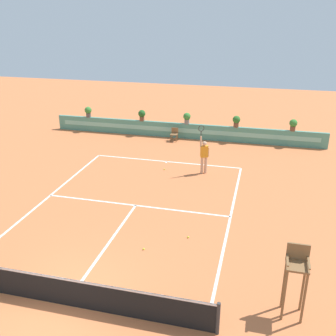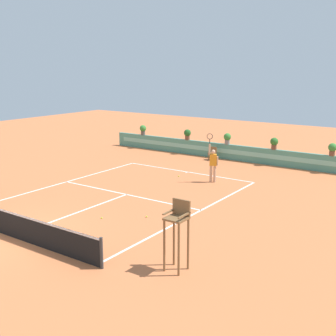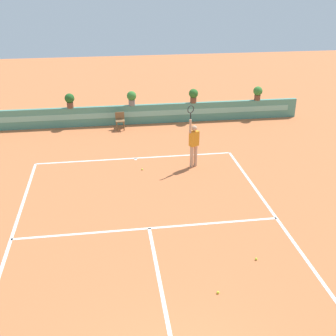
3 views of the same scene
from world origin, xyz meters
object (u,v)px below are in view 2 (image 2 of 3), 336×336
object	(u,v)px
umpire_chair	(178,227)
potted_plant_far_right	(332,149)
tennis_ball_by_sideline	(102,218)
tennis_ball_near_baseline	(179,176)
potted_plant_far_left	(143,129)
tennis_ball_mid_court	(147,217)
potted_plant_left	(187,134)
potted_plant_right	(274,143)
ball_kid_chair	(213,153)
tennis_player	(213,163)
potted_plant_centre	(227,138)

from	to	relation	value
umpire_chair	potted_plant_far_right	xyz separation A→B (m)	(0.53, 15.13, 0.07)
potted_plant_far_right	tennis_ball_by_sideline	bearing A→B (deg)	-112.55
tennis_ball_near_baseline	potted_plant_far_left	bearing A→B (deg)	140.47
tennis_ball_mid_court	potted_plant_left	distance (m)	13.32
potted_plant_far_right	potted_plant_right	distance (m)	3.45
ball_kid_chair	tennis_ball_by_sideline	world-z (taller)	ball_kid_chair
potted_plant_far_right	potted_plant_right	size ratio (longest dim) A/B	1.00
ball_kid_chair	potted_plant_right	bearing A→B (deg)	10.78
umpire_chair	potted_plant_left	size ratio (longest dim) A/B	2.96
tennis_ball_near_baseline	tennis_ball_by_sideline	distance (m)	7.53
potted_plant_right	potted_plant_left	bearing A→B (deg)	180.00
tennis_ball_mid_court	umpire_chair	bearing A→B (deg)	-41.31
tennis_player	tennis_ball_mid_court	world-z (taller)	tennis_player
tennis_ball_by_sideline	potted_plant_far_left	bearing A→B (deg)	121.69
tennis_ball_mid_court	tennis_ball_near_baseline	bearing A→B (deg)	112.24
tennis_ball_near_baseline	potted_plant_far_left	distance (m)	9.09
ball_kid_chair	potted_plant_left	bearing A→B (deg)	163.12
tennis_ball_by_sideline	umpire_chair	bearing A→B (deg)	-21.77
potted_plant_far_right	potted_plant_far_left	world-z (taller)	same
potted_plant_far_right	potted_plant_left	distance (m)	9.70
tennis_ball_near_baseline	tennis_ball_mid_court	world-z (taller)	same
potted_plant_left	potted_plant_far_left	size ratio (longest dim) A/B	1.00
ball_kid_chair	potted_plant_far_right	world-z (taller)	potted_plant_far_right
umpire_chair	tennis_ball_mid_court	bearing A→B (deg)	138.69
umpire_chair	potted_plant_far_right	world-z (taller)	umpire_chair
tennis_player	potted_plant_right	world-z (taller)	tennis_player
ball_kid_chair	potted_plant_left	world-z (taller)	potted_plant_left
ball_kid_chair	tennis_ball_by_sideline	size ratio (longest dim) A/B	12.50
potted_plant_far_right	potted_plant_centre	world-z (taller)	same
umpire_chair	potted_plant_far_right	size ratio (longest dim) A/B	2.96
tennis_player	potted_plant_far_right	bearing A→B (deg)	51.07
tennis_player	tennis_ball_mid_court	size ratio (longest dim) A/B	38.01
tennis_ball_near_baseline	tennis_player	bearing A→B (deg)	1.77
ball_kid_chair	potted_plant_far_left	world-z (taller)	potted_plant_far_left
potted_plant_left	potted_plant_right	xyz separation A→B (m)	(6.26, 0.00, 0.00)
umpire_chair	tennis_ball_near_baseline	xyz separation A→B (m)	(-6.13, 9.41, -1.31)
tennis_player	potted_plant_left	world-z (taller)	tennis_player
umpire_chair	tennis_player	xyz separation A→B (m)	(-4.04, 9.47, -0.29)
tennis_ball_mid_court	potted_plant_centre	bearing A→B (deg)	101.97
tennis_ball_by_sideline	tennis_ball_mid_court	bearing A→B (deg)	40.05
ball_kid_chair	tennis_ball_by_sideline	xyz separation A→B (m)	(1.83, -12.42, -0.44)
potted_plant_right	potted_plant_centre	bearing A→B (deg)	180.00
umpire_chair	potted_plant_far_left	bearing A→B (deg)	130.80
tennis_ball_mid_court	potted_plant_right	distance (m)	12.09
potted_plant_left	potted_plant_right	size ratio (longest dim) A/B	1.00
tennis_ball_near_baseline	tennis_ball_mid_court	bearing A→B (deg)	-67.76
tennis_player	tennis_ball_mid_court	xyz separation A→B (m)	(0.48, -6.34, -1.02)
umpire_chair	tennis_ball_near_baseline	bearing A→B (deg)	123.07
potted_plant_centre	potted_plant_right	bearing A→B (deg)	0.00
potted_plant_far_left	potted_plant_far_right	bearing A→B (deg)	0.00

